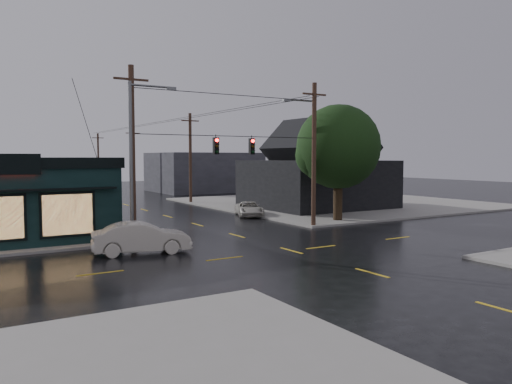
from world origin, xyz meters
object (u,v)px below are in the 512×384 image
suv_silver (249,209)px  utility_pole_nw (134,243)px  utility_pole_ne (313,227)px  corner_tree (338,147)px  sedan_cream (142,238)px

suv_silver → utility_pole_nw: bearing=-125.7°
utility_pole_ne → suv_silver: (-0.51, 8.13, 0.61)m
corner_tree → utility_pole_nw: (-16.46, -1.44, -5.74)m
corner_tree → sedan_cream: (-17.04, -4.60, -4.92)m
utility_pole_nw → suv_silver: 14.92m
utility_pole_nw → corner_tree: bearing=5.0°
utility_pole_nw → utility_pole_ne: size_ratio=1.00×
utility_pole_nw → suv_silver: utility_pole_nw is taller
corner_tree → utility_pole_ne: size_ratio=0.87×
corner_tree → utility_pole_nw: 17.49m
suv_silver → sedan_cream: bearing=-118.0°
utility_pole_nw → sedan_cream: size_ratio=2.04×
corner_tree → utility_pole_nw: corner_tree is taller
utility_pole_ne → suv_silver: utility_pole_ne is taller
corner_tree → sedan_cream: size_ratio=1.78×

